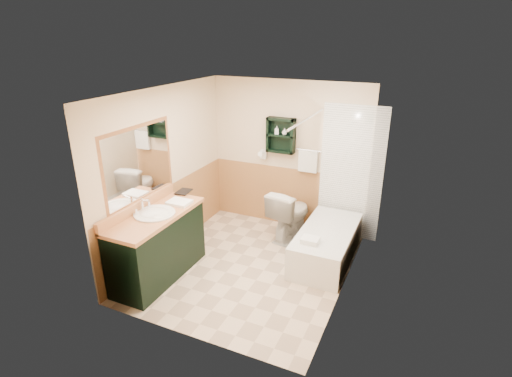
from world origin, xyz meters
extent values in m
plane|color=beige|center=(0.00, 0.00, 0.00)|extent=(3.00, 3.00, 0.00)
cube|color=#FFE9C7|center=(0.00, 1.52, 1.20)|extent=(2.60, 0.04, 2.40)
cube|color=#FFE9C7|center=(-1.32, 0.00, 1.20)|extent=(0.04, 3.00, 2.40)
cube|color=#FFE9C7|center=(1.32, 0.00, 1.20)|extent=(0.04, 3.00, 2.40)
cube|color=white|center=(0.00, 0.00, 2.42)|extent=(2.60, 3.00, 0.04)
cube|color=black|center=(-0.10, 1.41, 1.55)|extent=(0.45, 0.15, 0.55)
cylinder|color=silver|center=(0.53, 0.75, 2.00)|extent=(0.03, 1.60, 0.03)
cube|color=black|center=(-0.99, -0.68, 0.46)|extent=(0.59, 1.44, 0.91)
cube|color=silver|center=(0.93, 0.64, 0.24)|extent=(0.71, 1.50, 0.47)
imported|color=silver|center=(0.22, 1.05, 0.40)|extent=(0.61, 0.89, 0.80)
cube|color=white|center=(-0.89, -0.28, 0.93)|extent=(0.30, 0.24, 0.04)
imported|color=black|center=(-1.16, 0.07, 1.04)|extent=(0.19, 0.04, 0.25)
cube|color=white|center=(0.81, 0.18, 0.51)|extent=(0.23, 0.19, 0.07)
imported|color=silver|center=(-0.17, 1.40, 1.60)|extent=(0.09, 0.14, 0.06)
imported|color=silver|center=(-0.04, 1.40, 1.61)|extent=(0.12, 0.13, 0.08)
camera|label=1|loc=(2.06, -4.33, 3.07)|focal=28.00mm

